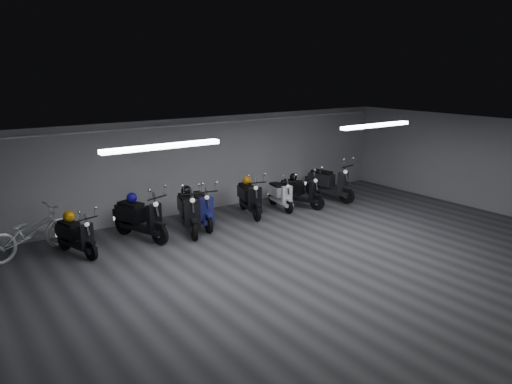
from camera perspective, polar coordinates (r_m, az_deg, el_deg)
floor at (r=10.94m, az=6.62°, el=-8.21°), size 14.00×10.00×0.01m
ceiling at (r=10.20m, az=7.07°, el=6.52°), size 14.00×10.00×0.01m
back_wall at (r=14.48m, az=-6.56°, el=3.21°), size 14.00×0.01×2.80m
right_wall at (r=15.96m, az=25.88°, el=2.89°), size 0.01×10.00×2.80m
fluor_strip_left at (r=9.39m, az=-10.95°, el=5.29°), size 2.40×0.18×0.08m
fluor_strip_right at (r=13.05m, az=13.93°, el=7.62°), size 2.40×0.18×0.08m
conduit at (r=14.22m, az=-6.53°, el=7.99°), size 13.60×0.05×0.05m
scooter_0 at (r=11.80m, az=-20.47°, el=-4.20°), size 0.99×1.72×1.21m
scooter_1 at (r=12.36m, az=-13.50°, el=-2.22°), size 1.29×2.08×1.47m
scooter_3 at (r=12.69m, az=-7.94°, el=-1.52°), size 1.21×2.08×1.47m
scooter_4 at (r=13.13m, az=-6.51°, el=-1.17°), size 0.95×1.92×1.36m
scooter_5 at (r=14.04m, az=-0.74°, el=-0.03°), size 1.10×1.94×1.37m
scooter_6 at (r=14.69m, az=2.92°, el=0.22°), size 0.82×1.67×1.19m
scooter_7 at (r=14.90m, az=5.23°, el=0.65°), size 1.20×1.87×1.32m
scooter_9 at (r=15.83m, az=8.70°, el=1.69°), size 1.03×2.10×1.50m
bicycle at (r=12.19m, az=-25.11°, el=-3.77°), size 2.20×1.30×1.34m
helmet_0 at (r=14.21m, az=-1.08°, el=1.36°), size 0.26×0.26×0.26m
helmet_1 at (r=11.91m, az=-21.16°, el=-2.68°), size 0.27×0.27×0.27m
helmet_2 at (r=12.48m, az=-14.43°, el=-0.66°), size 0.26×0.26×0.26m
helmet_3 at (r=14.95m, az=4.42°, el=1.79°), size 0.23×0.23×0.23m
helmet_4 at (r=12.87m, az=-8.21°, el=0.15°), size 0.28×0.28×0.28m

